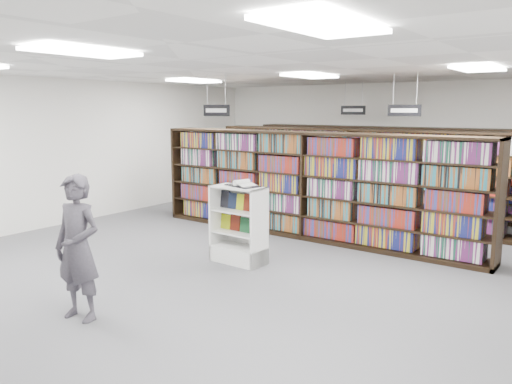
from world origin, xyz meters
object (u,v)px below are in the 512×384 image
Objects in this scene: bookshelf_row_near at (308,185)px; endcap_display at (240,236)px; open_book at (242,184)px; shopper at (78,248)px.

bookshelf_row_near is 2.18m from endcap_display.
bookshelf_row_near is 5.44× the size of endcap_display.
open_book is at bearing 34.64° from endcap_display.
endcap_display is 0.87m from open_book.
endcap_display is 2.04× the size of open_book.
endcap_display is (-0.09, -2.09, -0.60)m from bookshelf_row_near.
bookshelf_row_near is 3.94× the size of shopper.
bookshelf_row_near is 2.09m from open_book.
endcap_display is at bearing -132.00° from open_book.
shopper reaches higher than endcap_display.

